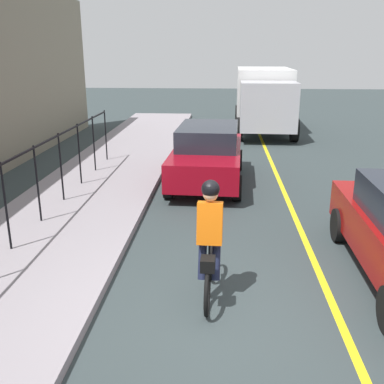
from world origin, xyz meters
TOP-DOWN VIEW (x-y plane):
  - ground_plane at (0.00, 0.00)m, footprint 80.00×80.00m
  - lane_line_centre at (0.00, -1.60)m, footprint 36.00×0.12m
  - cyclist_lead at (0.53, 0.21)m, footprint 1.71×0.37m
  - parked_sedan_rear at (6.71, 0.45)m, footprint 4.47×2.07m
  - box_truck_background at (15.39, -1.82)m, footprint 6.76×2.66m

SIDE VIEW (x-z plane):
  - ground_plane at x=0.00m, z-range 0.00..0.00m
  - lane_line_centre at x=0.00m, z-range 0.00..0.01m
  - parked_sedan_rear at x=6.71m, z-range 0.03..1.61m
  - cyclist_lead at x=0.53m, z-range 0.00..1.82m
  - box_truck_background at x=15.39m, z-range 0.16..2.94m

